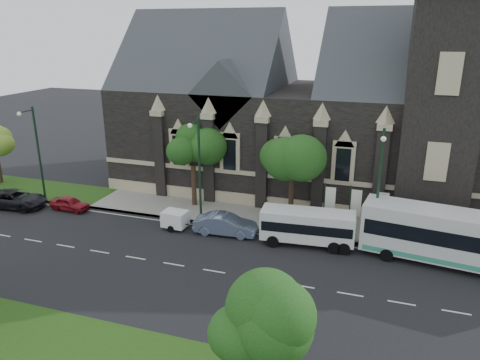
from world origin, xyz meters
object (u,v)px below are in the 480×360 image
at_px(banner_flag_center, 354,206).
at_px(car_far_red, 70,204).
at_px(tree_walk_left, 196,145).
at_px(car_far_black, 15,199).
at_px(sedan, 226,224).
at_px(shuttle_bus, 308,225).
at_px(banner_flag_left, 328,203).
at_px(banner_flag_right, 380,209).
at_px(street_lamp_mid, 198,165).
at_px(street_lamp_near, 379,182).
at_px(tree_walk_right, 296,153).
at_px(street_lamp_far, 37,149).
at_px(tree_park_east, 269,305).
at_px(box_trailer, 175,219).
at_px(tour_coach, 464,239).

relative_size(banner_flag_center, car_far_red, 1.09).
distance_m(tree_walk_left, car_far_black, 17.33).
bearing_deg(sedan, shuttle_bus, -92.15).
bearing_deg(banner_flag_left, banner_flag_right, 0.00).
bearing_deg(car_far_black, banner_flag_right, -89.23).
relative_size(street_lamp_mid, shuttle_bus, 1.27).
height_order(street_lamp_near, car_far_black, street_lamp_near).
xyz_separation_m(tree_walk_right, street_lamp_far, (-23.21, -3.62, -0.71)).
relative_size(car_far_red, car_far_black, 0.64).
relative_size(tree_walk_right, tree_walk_left, 1.02).
bearing_deg(banner_flag_left, car_far_black, -172.11).
bearing_deg(shuttle_bus, car_far_red, 175.07).
distance_m(tree_walk_right, sedan, 8.33).
bearing_deg(banner_flag_center, tree_walk_left, 173.11).
bearing_deg(banner_flag_center, car_far_red, -173.31).
height_order(tree_walk_right, street_lamp_far, street_lamp_far).
bearing_deg(tree_park_east, street_lamp_mid, 121.79).
bearing_deg(street_lamp_near, car_far_red, -177.87).
relative_size(banner_flag_center, box_trailer, 1.39).
bearing_deg(sedan, banner_flag_center, -75.41).
height_order(banner_flag_right, car_far_black, banner_flag_right).
distance_m(street_lamp_far, banner_flag_right, 30.47).
relative_size(tree_park_east, banner_flag_left, 1.57).
bearing_deg(tree_park_east, tree_walk_left, 120.87).
xyz_separation_m(shuttle_bus, car_far_black, (-26.69, -0.83, -0.76)).
xyz_separation_m(banner_flag_left, banner_flag_center, (2.00, 0.00, 0.00)).
xyz_separation_m(tree_walk_right, banner_flag_center, (5.08, -1.71, -3.43)).
relative_size(tree_walk_right, shuttle_bus, 1.10).
bearing_deg(tree_walk_right, street_lamp_near, -28.06).
bearing_deg(car_far_black, street_lamp_near, -92.61).
bearing_deg(tour_coach, street_lamp_far, -174.14).
distance_m(tour_coach, sedan, 17.08).
distance_m(street_lamp_near, banner_flag_right, 3.34).
height_order(street_lamp_near, banner_flag_right, street_lamp_near).
distance_m(tree_park_east, car_far_red, 27.54).
bearing_deg(shuttle_bus, banner_flag_center, 40.04).
xyz_separation_m(shuttle_bus, car_far_red, (-21.51, 0.13, -0.93)).
height_order(street_lamp_far, car_far_red, street_lamp_far).
height_order(tree_walk_right, banner_flag_center, tree_walk_right).
bearing_deg(tree_walk_left, street_lamp_far, -165.74).
height_order(shuttle_bus, sedan, shuttle_bus).
bearing_deg(tour_coach, car_far_red, -172.63).
bearing_deg(banner_flag_left, street_lamp_near, -27.18).
distance_m(tree_walk_left, street_lamp_far, 14.67).
bearing_deg(box_trailer, sedan, 8.14).
distance_m(tree_walk_left, shuttle_bus, 12.71).
relative_size(banner_flag_left, banner_flag_center, 1.00).
height_order(tree_walk_right, banner_flag_left, tree_walk_right).
relative_size(street_lamp_near, car_far_red, 2.46).
bearing_deg(banner_flag_left, street_lamp_mid, -169.50).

